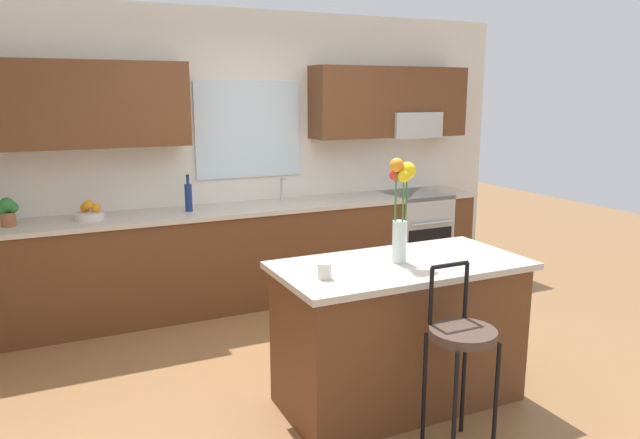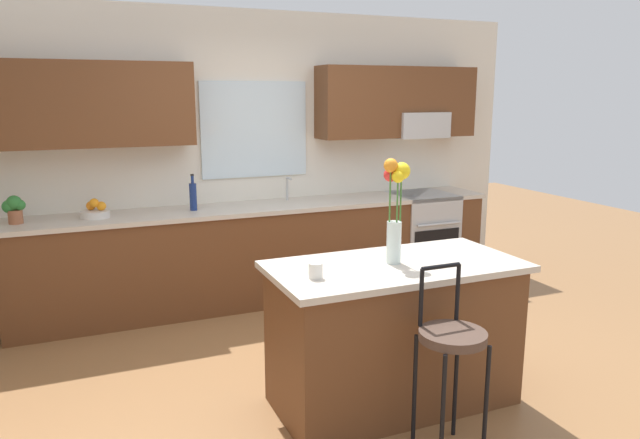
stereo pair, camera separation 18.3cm
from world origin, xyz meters
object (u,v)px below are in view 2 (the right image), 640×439
(flower_vase, at_px, (395,203))
(potted_plant_small, at_px, (14,208))
(oven_range, at_px, (421,237))
(bar_stool_near, at_px, (451,344))
(bottle_olive_oil, at_px, (193,196))
(mug_ceramic, at_px, (316,271))
(kitchen_island, at_px, (394,333))
(fruit_bowl_oranges, at_px, (95,212))

(flower_vase, height_order, potted_plant_small, flower_vase)
(oven_range, xyz_separation_m, bar_stool_near, (-1.56, -2.76, 0.18))
(bar_stool_near, relative_size, bottle_olive_oil, 3.21)
(flower_vase, distance_m, potted_plant_small, 3.11)
(bar_stool_near, relative_size, mug_ceramic, 11.58)
(kitchen_island, distance_m, flower_vase, 0.83)
(kitchen_island, height_order, potted_plant_small, potted_plant_small)
(flower_vase, bearing_deg, potted_plant_small, 135.77)
(oven_range, distance_m, bar_stool_near, 3.17)
(oven_range, bearing_deg, mug_ceramic, -133.53)
(potted_plant_small, bearing_deg, bar_stool_near, -51.34)
(oven_range, height_order, bottle_olive_oil, bottle_olive_oil)
(fruit_bowl_oranges, bearing_deg, bar_stool_near, -59.76)
(flower_vase, bearing_deg, oven_range, 53.76)
(oven_range, distance_m, kitchen_island, 2.66)
(potted_plant_small, bearing_deg, mug_ceramic, -53.80)
(mug_ceramic, relative_size, bottle_olive_oil, 0.28)
(bar_stool_near, height_order, fruit_bowl_oranges, fruit_bowl_oranges)
(oven_range, height_order, fruit_bowl_oranges, fruit_bowl_oranges)
(oven_range, bearing_deg, bar_stool_near, -119.52)
(kitchen_island, height_order, mug_ceramic, mug_ceramic)
(mug_ceramic, distance_m, fruit_bowl_oranges, 2.50)
(bar_stool_near, distance_m, potted_plant_small, 3.59)
(oven_range, relative_size, potted_plant_small, 4.04)
(fruit_bowl_oranges, bearing_deg, potted_plant_small, -179.71)
(flower_vase, relative_size, mug_ceramic, 7.17)
(oven_range, bearing_deg, kitchen_island, -125.95)
(oven_range, height_order, kitchen_island, same)
(oven_range, relative_size, bottle_olive_oil, 2.83)
(bar_stool_near, distance_m, bottle_olive_oil, 2.92)
(bar_stool_near, bearing_deg, fruit_bowl_oranges, 120.24)
(bar_stool_near, bearing_deg, mug_ceramic, 137.67)
(bottle_olive_oil, xyz_separation_m, potted_plant_small, (-1.42, 0.00, -0.00))
(fruit_bowl_oranges, distance_m, potted_plant_small, 0.61)
(kitchen_island, relative_size, mug_ceramic, 17.32)
(bar_stool_near, xyz_separation_m, mug_ceramic, (-0.57, 0.52, 0.33))
(kitchen_island, relative_size, bottle_olive_oil, 4.80)
(bar_stool_near, relative_size, flower_vase, 1.62)
(bar_stool_near, height_order, flower_vase, flower_vase)
(kitchen_island, bearing_deg, flower_vase, 106.37)
(flower_vase, relative_size, fruit_bowl_oranges, 2.69)
(mug_ceramic, distance_m, potted_plant_small, 2.81)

